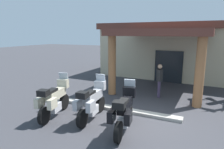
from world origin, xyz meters
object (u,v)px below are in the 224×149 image
motel_building (177,49)px  motorcycle_silver (92,102)px  motorcycle_cream (54,99)px  motorcycle_black (124,111)px  pedestrian (159,78)px

motel_building → motorcycle_silver: size_ratio=5.03×
motorcycle_cream → motorcycle_silver: (1.47, 0.39, 0.00)m
motel_building → motorcycle_cream: bearing=-104.7°
motel_building → motorcycle_silver: motel_building is taller
motorcycle_silver → motel_building: bearing=-14.0°
motorcycle_black → pedestrian: 4.22m
motel_building → motorcycle_black: motel_building is taller
motorcycle_black → pedestrian: size_ratio=1.29×
motorcycle_cream → pedestrian: size_ratio=1.28×
motorcycle_black → motorcycle_cream: bearing=81.9°
motel_building → pedestrian: (0.02, -6.33, -1.04)m
motel_building → pedestrian: size_ratio=6.52×
pedestrian → motorcycle_black: bearing=76.2°
motorcycle_silver → pedestrian: size_ratio=1.30×
motorcycle_silver → motorcycle_black: size_ratio=1.00×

